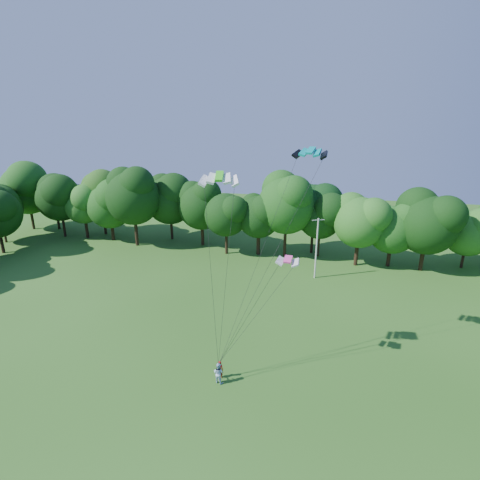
# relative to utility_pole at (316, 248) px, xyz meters

# --- Properties ---
(ground) EXTENTS (160.00, 160.00, 0.00)m
(ground) POSITION_rel_utility_pole_xyz_m (-6.80, -27.15, -4.12)
(ground) COLOR #275517
(ground) RESTS_ON ground
(utility_pole) EXTENTS (1.49, 0.73, 8.00)m
(utility_pole) POSITION_rel_utility_pole_xyz_m (0.00, 0.00, 0.00)
(utility_pole) COLOR beige
(utility_pole) RESTS_ON ground
(kite_flyer_left) EXTENTS (0.57, 0.38, 1.54)m
(kite_flyer_left) POSITION_rel_utility_pole_xyz_m (-6.47, -21.80, -3.35)
(kite_flyer_left) COLOR maroon
(kite_flyer_left) RESTS_ON ground
(kite_flyer_right) EXTENTS (1.00, 0.88, 1.74)m
(kite_flyer_right) POSITION_rel_utility_pole_xyz_m (-6.42, -22.37, -3.25)
(kite_flyer_right) COLOR #ACCEEF
(kite_flyer_right) RESTS_ON ground
(kite_teal) EXTENTS (2.76, 1.67, 0.53)m
(kite_teal) POSITION_rel_utility_pole_xyz_m (-0.59, -16.16, 13.39)
(kite_teal) COLOR #049093
(kite_teal) RESTS_ON ground
(kite_green) EXTENTS (2.94, 1.69, 0.65)m
(kite_green) POSITION_rel_utility_pole_xyz_m (-6.74, -20.16, 11.79)
(kite_green) COLOR #38D31F
(kite_green) RESTS_ON ground
(kite_pink) EXTENTS (1.86, 1.02, 0.41)m
(kite_pink) POSITION_rel_utility_pole_xyz_m (-1.73, -18.71, 5.34)
(kite_pink) COLOR #EE429D
(kite_pink) RESTS_ON ground
(tree_back_west) EXTENTS (8.50, 8.50, 12.36)m
(tree_back_west) POSITION_rel_utility_pole_xyz_m (-37.45, 10.99, 3.60)
(tree_back_west) COLOR #301D13
(tree_back_west) RESTS_ON ground
(tree_back_center) EXTENTS (8.08, 8.08, 11.75)m
(tree_back_center) POSITION_rel_utility_pole_xyz_m (-0.96, 9.68, 3.22)
(tree_back_center) COLOR black
(tree_back_center) RESTS_ON ground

